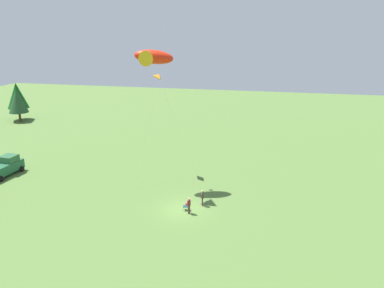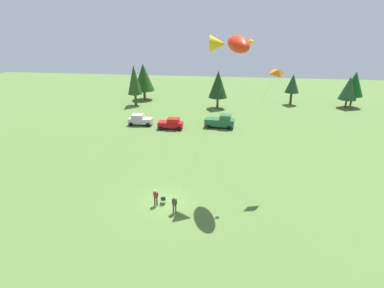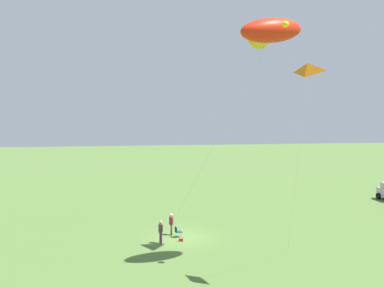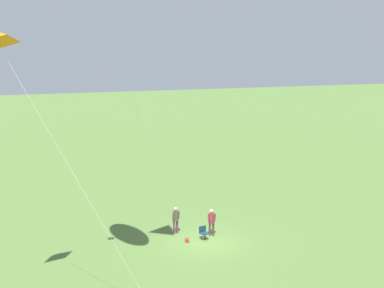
% 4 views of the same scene
% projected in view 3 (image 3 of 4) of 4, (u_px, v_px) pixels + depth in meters
% --- Properties ---
extents(ground_plane, '(160.00, 160.00, 0.00)m').
position_uv_depth(ground_plane, '(182.00, 237.00, 35.05)').
color(ground_plane, '#517234').
extents(person_kite_flyer, '(0.52, 0.41, 1.74)m').
position_uv_depth(person_kite_flyer, '(161.00, 230.00, 33.33)').
color(person_kite_flyer, '#592E48').
rests_on(person_kite_flyer, ground).
extents(folding_chair, '(0.58, 0.58, 0.82)m').
position_uv_depth(folding_chair, '(177.00, 231.00, 34.96)').
color(folding_chair, '#123242').
rests_on(folding_chair, ground).
extents(person_spectator, '(0.54, 0.37, 1.74)m').
position_uv_depth(person_spectator, '(171.00, 222.00, 35.50)').
color(person_spectator, '#4D332D').
rests_on(person_spectator, ground).
extents(backpack_on_grass, '(0.26, 0.35, 0.22)m').
position_uv_depth(backpack_on_grass, '(181.00, 240.00, 33.95)').
color(backpack_on_grass, '#A9292D').
rests_on(backpack_on_grass, ground).
extents(kite_large_fish, '(6.70, 8.86, 15.91)m').
position_uv_depth(kite_large_fish, '(269.00, 32.00, 28.35)').
color(kite_large_fish, red).
rests_on(kite_large_fish, ground).
extents(kite_delta_orange, '(6.94, 2.13, 12.73)m').
position_uv_depth(kite_delta_orange, '(307.00, 68.00, 24.16)').
color(kite_delta_orange, orange).
rests_on(kite_delta_orange, ground).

